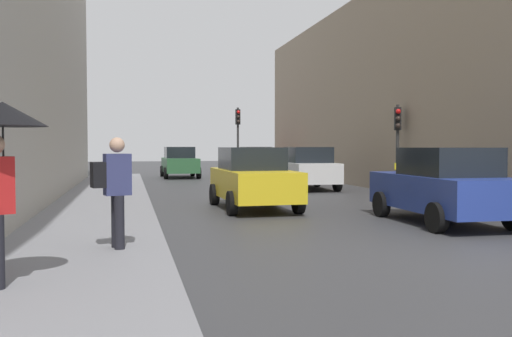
# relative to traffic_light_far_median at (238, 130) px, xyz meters

# --- Properties ---
(ground_plane) EXTENTS (120.00, 120.00, 0.00)m
(ground_plane) POSITION_rel_traffic_light_far_median_xyz_m (-0.63, -22.62, -2.72)
(ground_plane) COLOR #38383A
(sidewalk_kerb) EXTENTS (2.78, 40.00, 0.16)m
(sidewalk_kerb) POSITION_rel_traffic_light_far_median_xyz_m (-6.70, -16.62, -2.64)
(sidewalk_kerb) COLOR gray
(sidewalk_kerb) RESTS_ON ground
(building_facade_right) EXTENTS (12.00, 30.56, 8.48)m
(building_facade_right) POSITION_rel_traffic_light_far_median_xyz_m (10.06, -7.96, 1.52)
(building_facade_right) COLOR gray
(building_facade_right) RESTS_ON ground
(traffic_light_far_median) EXTENTS (0.25, 0.43, 3.95)m
(traffic_light_far_median) POSITION_rel_traffic_light_far_median_xyz_m (0.00, 0.00, 0.00)
(traffic_light_far_median) COLOR #2D2D2D
(traffic_light_far_median) RESTS_ON ground
(traffic_light_mid_street) EXTENTS (0.33, 0.45, 3.33)m
(traffic_light_mid_street) POSITION_rel_traffic_light_far_median_xyz_m (3.75, -11.60, -0.42)
(traffic_light_mid_street) COLOR #2D2D2D
(traffic_light_mid_street) RESTS_ON ground
(car_white_compact) EXTENTS (2.12, 4.25, 1.76)m
(car_white_compact) POSITION_rel_traffic_light_far_median_xyz_m (1.30, -8.31, -1.84)
(car_white_compact) COLOR silver
(car_white_compact) RESTS_ON ground
(car_blue_van) EXTENTS (2.10, 4.24, 1.76)m
(car_blue_van) POSITION_rel_traffic_light_far_median_xyz_m (1.18, -18.88, -1.84)
(car_blue_van) COLOR navy
(car_blue_van) RESTS_ON ground
(car_yellow_taxi) EXTENTS (2.09, 4.23, 1.76)m
(car_yellow_taxi) POSITION_rel_traffic_light_far_median_xyz_m (-2.47, -14.96, -1.84)
(car_yellow_taxi) COLOR yellow
(car_yellow_taxi) RESTS_ON ground
(car_red_sedan) EXTENTS (2.07, 4.23, 1.76)m
(car_red_sedan) POSITION_rel_traffic_light_far_median_xyz_m (1.87, 3.94, -1.84)
(car_red_sedan) COLOR red
(car_red_sedan) RESTS_ON ground
(car_green_estate) EXTENTS (2.07, 4.23, 1.76)m
(car_green_estate) POSITION_rel_traffic_light_far_median_xyz_m (-3.10, 1.62, -1.84)
(car_green_estate) COLOR #2D6038
(car_green_estate) RESTS_ON ground
(pedestrian_with_umbrella) EXTENTS (1.00, 1.00, 2.14)m
(pedestrian_with_umbrella) POSITION_rel_traffic_light_far_median_xyz_m (-7.37, -23.54, -0.88)
(pedestrian_with_umbrella) COLOR black
(pedestrian_with_umbrella) RESTS_ON sidewalk_kerb
(pedestrian_with_grey_backpack) EXTENTS (0.65, 0.41, 1.77)m
(pedestrian_with_grey_backpack) POSITION_rel_traffic_light_far_median_xyz_m (-6.15, -21.34, -1.56)
(pedestrian_with_grey_backpack) COLOR black
(pedestrian_with_grey_backpack) RESTS_ON sidewalk_kerb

